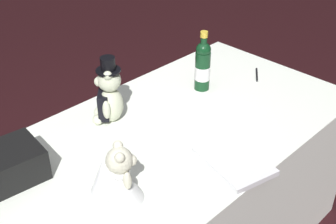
{
  "coord_description": "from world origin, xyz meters",
  "views": [
    {
      "loc": [
        1.08,
        1.08,
        1.85
      ],
      "look_at": [
        0.0,
        0.0,
        0.87
      ],
      "focal_mm": 46.92,
      "sensor_mm": 36.0,
      "label": 1
    }
  ],
  "objects_px": {
    "guestbook": "(234,161)",
    "signing_pen": "(257,75)",
    "champagne_bottle": "(203,65)",
    "teddy_bear_groom": "(108,96)",
    "teddy_bear_bride": "(117,177)"
  },
  "relations": [
    {
      "from": "teddy_bear_groom",
      "to": "teddy_bear_bride",
      "type": "xyz_separation_m",
      "value": [
        0.29,
        0.4,
        -0.03
      ]
    },
    {
      "from": "teddy_bear_groom",
      "to": "guestbook",
      "type": "relative_size",
      "value": 1.07
    },
    {
      "from": "champagne_bottle",
      "to": "signing_pen",
      "type": "xyz_separation_m",
      "value": [
        -0.3,
        0.12,
        -0.12
      ]
    },
    {
      "from": "guestbook",
      "to": "signing_pen",
      "type": "bearing_deg",
      "value": -137.78
    },
    {
      "from": "teddy_bear_groom",
      "to": "signing_pen",
      "type": "distance_m",
      "value": 0.84
    },
    {
      "from": "signing_pen",
      "to": "guestbook",
      "type": "relative_size",
      "value": 0.43
    },
    {
      "from": "guestbook",
      "to": "champagne_bottle",
      "type": "bearing_deg",
      "value": -113.05
    },
    {
      "from": "teddy_bear_bride",
      "to": "signing_pen",
      "type": "bearing_deg",
      "value": -170.23
    },
    {
      "from": "teddy_bear_bride",
      "to": "signing_pen",
      "type": "height_order",
      "value": "teddy_bear_bride"
    },
    {
      "from": "teddy_bear_bride",
      "to": "signing_pen",
      "type": "xyz_separation_m",
      "value": [
        -1.09,
        -0.19,
        -0.09
      ]
    },
    {
      "from": "teddy_bear_bride",
      "to": "signing_pen",
      "type": "distance_m",
      "value": 1.11
    },
    {
      "from": "teddy_bear_groom",
      "to": "signing_pen",
      "type": "relative_size",
      "value": 2.49
    },
    {
      "from": "champagne_bottle",
      "to": "guestbook",
      "type": "xyz_separation_m",
      "value": [
        0.35,
        0.48,
        -0.12
      ]
    },
    {
      "from": "guestbook",
      "to": "teddy_bear_groom",
      "type": "bearing_deg",
      "value": -62.2
    },
    {
      "from": "champagne_bottle",
      "to": "signing_pen",
      "type": "height_order",
      "value": "champagne_bottle"
    }
  ]
}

